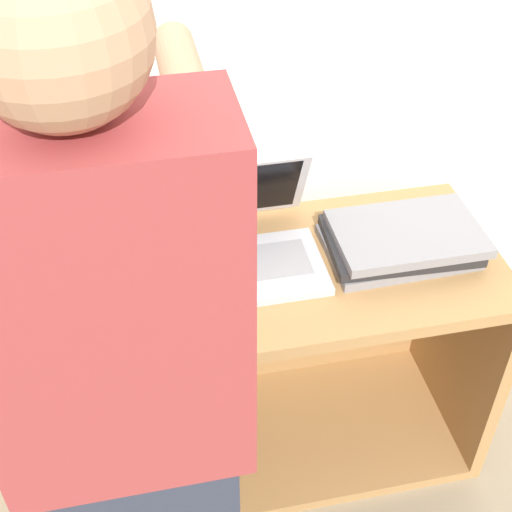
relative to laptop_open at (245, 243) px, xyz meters
name	(u,v)px	position (x,y,z in m)	size (l,w,h in m)	color
wall_back	(218,14)	(0.00, 0.31, 0.45)	(8.00, 0.05, 2.40)	silver
cart	(246,349)	(0.00, 0.01, -0.40)	(1.27, 0.52, 0.70)	#A87A47
laptop_open	(245,243)	(0.00, 0.00, 0.00)	(0.36, 0.35, 0.24)	#B7B7BC
laptop_stack_left	(85,280)	(-0.39, -0.06, 0.00)	(0.38, 0.26, 0.10)	#B7B7BC
laptop_stack_right	(401,240)	(0.39, -0.06, -0.01)	(0.38, 0.26, 0.08)	gray
person	(131,430)	(-0.31, -0.56, 0.09)	(0.40, 0.53, 1.66)	#2D3342
inventory_tag	(80,279)	(-0.39, -0.12, 0.06)	(0.06, 0.02, 0.01)	red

